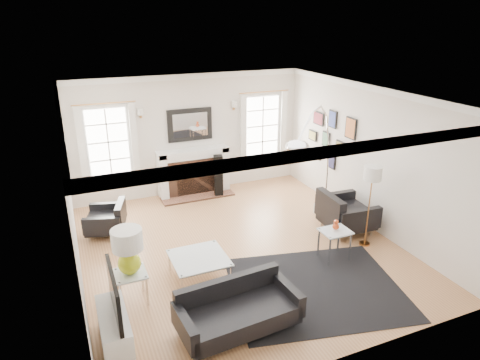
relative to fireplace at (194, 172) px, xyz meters
name	(u,v)px	position (x,y,z in m)	size (l,w,h in m)	color
floor	(240,247)	(0.00, -2.79, -0.54)	(6.00, 6.00, 0.00)	#A66D45
back_wall	(190,135)	(0.00, 0.21, 0.86)	(5.50, 0.04, 2.80)	silver
front_wall	(343,263)	(0.00, -5.79, 0.86)	(5.50, 0.04, 2.80)	silver
left_wall	(70,202)	(-2.75, -2.79, 0.86)	(0.04, 6.00, 2.80)	silver
right_wall	(369,157)	(2.75, -2.79, 0.86)	(0.04, 6.00, 2.80)	silver
ceiling	(240,95)	(0.00, -2.79, 2.26)	(5.50, 6.00, 0.02)	white
crown_molding	(240,99)	(0.00, -2.79, 2.20)	(5.50, 6.00, 0.12)	white
fireplace	(194,172)	(0.00, 0.00, 0.00)	(1.70, 0.69, 1.11)	white
mantel_mirror	(190,125)	(0.00, 0.16, 1.11)	(1.05, 0.07, 0.75)	black
window_left	(108,142)	(-1.85, 0.16, 0.92)	(1.24, 0.15, 1.62)	white
window_right	(262,126)	(1.85, 0.16, 0.92)	(1.24, 0.15, 1.62)	white
gallery_wall	(330,135)	(2.72, -1.50, 0.99)	(0.04, 1.73, 1.29)	black
tv_unit	(115,325)	(-2.44, -4.49, -0.21)	(0.35, 1.00, 1.09)	white
area_rug	(316,288)	(0.61, -4.42, -0.54)	(2.60, 2.17, 0.01)	black
sofa	(237,310)	(-0.88, -4.78, -0.25)	(1.70, 0.88, 0.54)	black
armchair_left	(108,220)	(-2.15, -1.29, -0.24)	(0.89, 0.95, 0.53)	black
armchair_right	(344,214)	(2.13, -2.99, -0.16)	(0.96, 1.05, 0.68)	black
coffee_table	(199,259)	(-0.98, -3.44, -0.19)	(0.87, 0.87, 0.39)	silver
side_table_left	(131,279)	(-2.09, -3.64, -0.15)	(0.45, 0.45, 0.50)	silver
nesting_table	(335,237)	(1.37, -3.78, -0.11)	(0.50, 0.42, 0.55)	silver
gourd_lamp	(128,249)	(-2.09, -3.64, 0.36)	(0.44, 0.44, 0.71)	#BDD21A
orange_vase	(336,225)	(1.37, -3.78, 0.11)	(0.12, 0.12, 0.19)	#C24118
arc_floor_lamp	(314,167)	(1.43, -2.90, 0.87)	(1.85, 1.71, 2.61)	white
stick_floor_lamp	(372,177)	(2.20, -3.59, 0.80)	(0.31, 0.31, 1.55)	#C88645
speaker_tower	(218,176)	(0.48, -0.36, -0.04)	(0.20, 0.20, 1.00)	black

